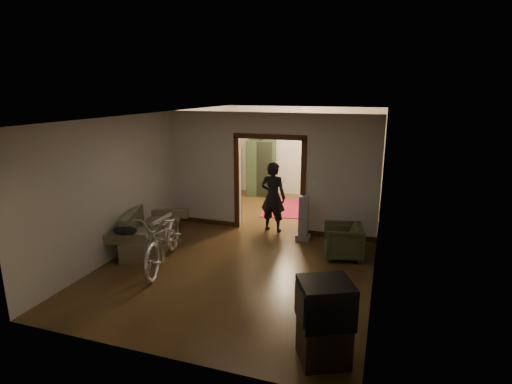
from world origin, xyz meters
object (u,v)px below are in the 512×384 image
at_px(sofa, 150,228).
at_px(bicycle, 164,237).
at_px(desk, 335,189).
at_px(locker, 261,168).
at_px(armchair, 343,241).
at_px(person, 273,197).

xyz_separation_m(sofa, bicycle, (0.77, -0.71, 0.13)).
bearing_deg(bicycle, desk, 50.72).
xyz_separation_m(bicycle, locker, (0.20, 5.56, 0.33)).
relative_size(sofa, bicycle, 0.88).
height_order(sofa, locker, locker).
distance_m(sofa, armchair, 4.07).
height_order(sofa, person, person).
xyz_separation_m(sofa, locker, (0.97, 4.85, 0.46)).
bearing_deg(person, armchair, 155.10).
relative_size(bicycle, locker, 1.19).
relative_size(sofa, person, 1.10).
relative_size(armchair, desk, 0.70).
height_order(bicycle, desk, bicycle).
distance_m(sofa, locker, 4.97).
bearing_deg(armchair, person, -132.85).
bearing_deg(armchair, bicycle, -78.08).
distance_m(armchair, locker, 5.15).
relative_size(bicycle, armchair, 2.81).
distance_m(armchair, person, 2.12).
distance_m(sofa, person, 2.88).
bearing_deg(locker, armchair, -62.42).
xyz_separation_m(sofa, armchair, (4.00, 0.73, -0.08)).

